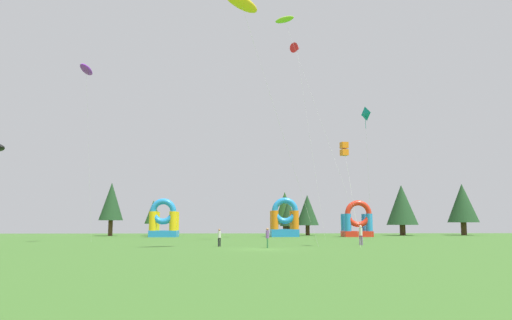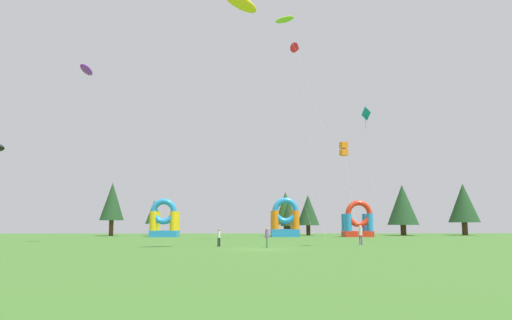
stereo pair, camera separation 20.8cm
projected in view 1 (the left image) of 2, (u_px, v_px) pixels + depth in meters
The scene contains 20 objects.
ground_plane at pixel (263, 249), 39.22m from camera, with size 120.00×120.00×0.00m, color #3D6B28.
kite_red_delta at pixel (297, 48), 69.44m from camera, with size 4.10×3.95×27.34m.
kite_orange_box at pixel (344, 149), 44.55m from camera, with size 1.01×2.96×9.34m.
kite_purple_parafoil at pixel (86, 70), 53.35m from camera, with size 1.29×4.49×19.14m.
kite_yellow_parafoil at pixel (241, 2), 40.62m from camera, with size 8.83×7.23×21.03m.
kite_teal_diamond at pixel (365, 115), 58.06m from camera, with size 1.79×4.19×15.39m.
kite_lime_parafoil at pixel (285, 20), 59.62m from camera, with size 9.16×5.53×27.00m.
person_midfield at pixel (267, 236), 41.12m from camera, with size 0.29×0.29×1.67m.
person_far_side at pixel (361, 233), 46.54m from camera, with size 0.35×0.35×1.86m.
person_near_camera at pixel (219, 236), 43.78m from camera, with size 0.36×0.36×1.57m.
inflatable_red_slide at pixel (284, 223), 74.71m from camera, with size 4.15×3.83×5.88m.
inflatable_orange_dome at pixel (164, 223), 73.85m from camera, with size 4.09×3.98×5.71m.
inflatable_yellow_castle at pixel (357, 223), 74.57m from camera, with size 4.23×3.54×5.48m.
tree_row_0 at pixel (111, 202), 80.00m from camera, with size 3.85×3.85×8.61m.
tree_row_1 at pixel (153, 212), 83.84m from camera, with size 2.93×2.93×5.94m.
tree_row_2 at pixel (285, 208), 84.91m from camera, with size 3.89×3.89×7.44m.
tree_row_3 at pixel (288, 212), 79.69m from camera, with size 2.77×2.77×6.02m.
tree_row_4 at pixel (307, 210), 84.15m from camera, with size 3.84×3.84×6.86m.
tree_row_5 at pixel (402, 205), 83.54m from camera, with size 5.24×5.24×8.55m.
tree_row_6 at pixel (462, 203), 84.86m from camera, with size 5.19×5.19×8.84m.
Camera 1 is at (-2.14, -39.76, 2.08)m, focal length 34.57 mm.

